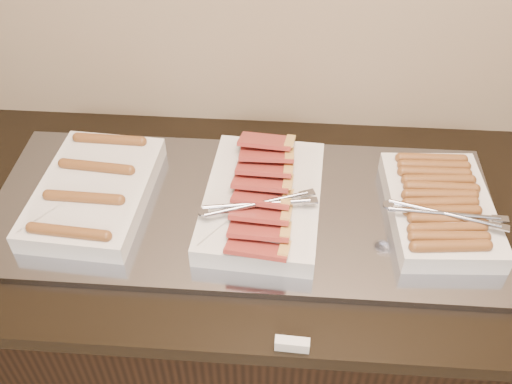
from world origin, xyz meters
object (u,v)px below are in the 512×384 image
warming_tray (243,209)px  dish_center (262,199)px  dish_left (94,191)px  dish_right (440,207)px  counter (255,318)px

warming_tray → dish_center: dish_center is taller
dish_left → dish_right: dish_right is taller
counter → dish_center: (0.02, -0.00, 0.50)m
dish_right → warming_tray: bearing=176.2°
dish_left → dish_center: size_ratio=0.92×
dish_right → counter: bearing=176.2°
dish_center → counter: bearing=173.0°
dish_right → dish_center: bearing=176.6°
warming_tray → dish_center: (0.05, -0.00, 0.04)m
warming_tray → dish_left: 0.36m
counter → dish_left: 0.63m
dish_left → dish_center: dish_center is taller
counter → dish_left: dish_left is taller
warming_tray → dish_left: size_ratio=3.05×
counter → dish_right: size_ratio=5.79×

